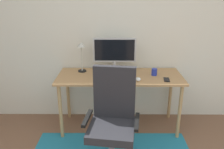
# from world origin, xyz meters

# --- Properties ---
(wall_back) EXTENTS (6.00, 0.10, 2.60)m
(wall_back) POSITION_xyz_m (0.00, 2.20, 1.30)
(wall_back) COLOR silver
(wall_back) RESTS_ON ground
(desk) EXTENTS (1.61, 0.63, 0.76)m
(desk) POSITION_xyz_m (-0.04, 1.81, 0.69)
(desk) COLOR #AA7B4E
(desk) RESTS_ON ground
(monitor) EXTENTS (0.57, 0.18, 0.46)m
(monitor) POSITION_xyz_m (-0.11, 1.99, 1.04)
(monitor) COLOR #B2B2B7
(monitor) RESTS_ON desk
(keyboard) EXTENTS (0.43, 0.13, 0.02)m
(keyboard) POSITION_xyz_m (-0.11, 1.61, 0.77)
(keyboard) COLOR black
(keyboard) RESTS_ON desk
(computer_mouse) EXTENTS (0.06, 0.10, 0.03)m
(computer_mouse) POSITION_xyz_m (0.18, 1.63, 0.78)
(computer_mouse) COLOR white
(computer_mouse) RESTS_ON desk
(coffee_cup) EXTENTS (0.07, 0.07, 0.09)m
(coffee_cup) POSITION_xyz_m (0.41, 1.82, 0.81)
(coffee_cup) COLOR #2434A3
(coffee_cup) RESTS_ON desk
(cell_phone) EXTENTS (0.09, 0.15, 0.01)m
(cell_phone) POSITION_xyz_m (0.54, 1.65, 0.77)
(cell_phone) COLOR black
(cell_phone) RESTS_ON desk
(desk_lamp) EXTENTS (0.11, 0.11, 0.40)m
(desk_lamp) POSITION_xyz_m (-0.54, 1.97, 1.04)
(desk_lamp) COLOR black
(desk_lamp) RESTS_ON desk
(office_chair) EXTENTS (0.57, 0.51, 1.10)m
(office_chair) POSITION_xyz_m (-0.13, 1.01, 0.46)
(office_chair) COLOR slate
(office_chair) RESTS_ON ground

